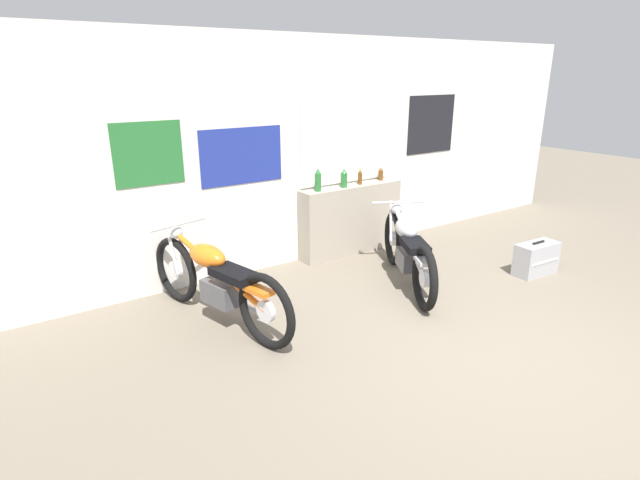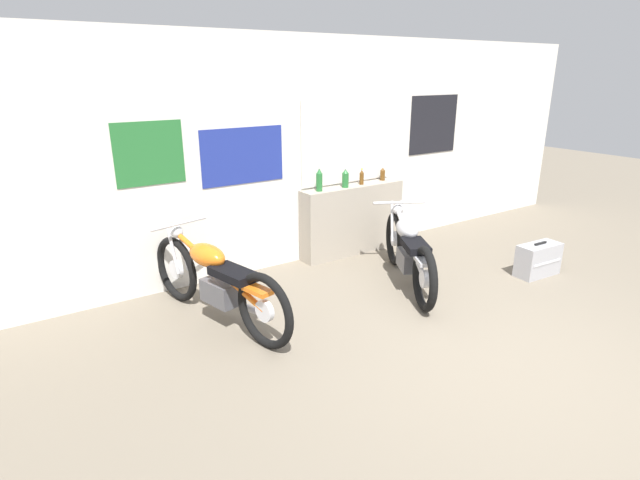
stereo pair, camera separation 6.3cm
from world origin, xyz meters
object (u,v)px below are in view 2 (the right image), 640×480
(motorcycle_silver, at_px, (409,250))
(bottle_leftmost, at_px, (319,180))
(bottle_center, at_px, (362,177))
(hard_case_silver, at_px, (538,260))
(motorcycle_orange, at_px, (216,281))
(bottle_right_center, at_px, (383,174))
(bottle_left_center, at_px, (345,179))

(motorcycle_silver, bearing_deg, bottle_leftmost, 109.69)
(bottle_center, bearing_deg, hard_case_silver, -56.49)
(bottle_center, bearing_deg, motorcycle_orange, -161.09)
(bottle_leftmost, xyz_separation_m, bottle_right_center, (1.09, 0.06, -0.05))
(motorcycle_silver, height_order, hard_case_silver, motorcycle_silver)
(bottle_left_center, distance_m, motorcycle_silver, 1.35)
(bottle_center, bearing_deg, bottle_right_center, 6.63)
(bottle_left_center, bearing_deg, bottle_right_center, 5.56)
(bottle_left_center, distance_m, bottle_center, 0.29)
(bottle_left_center, xyz_separation_m, motorcycle_orange, (-2.17, -0.82, -0.61))
(bottle_center, relative_size, motorcycle_orange, 0.10)
(bottle_leftmost, xyz_separation_m, motorcycle_silver, (0.43, -1.20, -0.66))
(motorcycle_silver, bearing_deg, motorcycle_orange, 170.37)
(bottle_leftmost, height_order, motorcycle_orange, bottle_leftmost)
(bottle_leftmost, relative_size, bottle_right_center, 1.63)
(bottle_left_center, bearing_deg, hard_case_silver, -50.63)
(bottle_leftmost, bearing_deg, motorcycle_silver, -70.31)
(bottle_leftmost, distance_m, motorcycle_silver, 1.44)
(bottle_leftmost, relative_size, motorcycle_orange, 0.15)
(motorcycle_silver, xyz_separation_m, hard_case_silver, (1.51, -0.69, -0.22))
(motorcycle_orange, bearing_deg, bottle_leftmost, 25.19)
(bottle_leftmost, height_order, bottle_center, bottle_leftmost)
(bottle_left_center, height_order, hard_case_silver, bottle_left_center)
(motorcycle_orange, height_order, motorcycle_silver, motorcycle_orange)
(bottle_left_center, xyz_separation_m, bottle_center, (0.28, 0.02, -0.02))
(bottle_left_center, relative_size, bottle_right_center, 1.36)
(bottle_center, xyz_separation_m, hard_case_silver, (1.26, -1.90, -0.84))
(bottle_right_center, relative_size, motorcycle_orange, 0.09)
(bottle_right_center, bearing_deg, bottle_center, -173.37)
(bottle_center, xyz_separation_m, bottle_right_center, (0.41, 0.05, -0.01))
(bottle_left_center, height_order, motorcycle_orange, bottle_left_center)
(bottle_leftmost, distance_m, bottle_left_center, 0.40)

